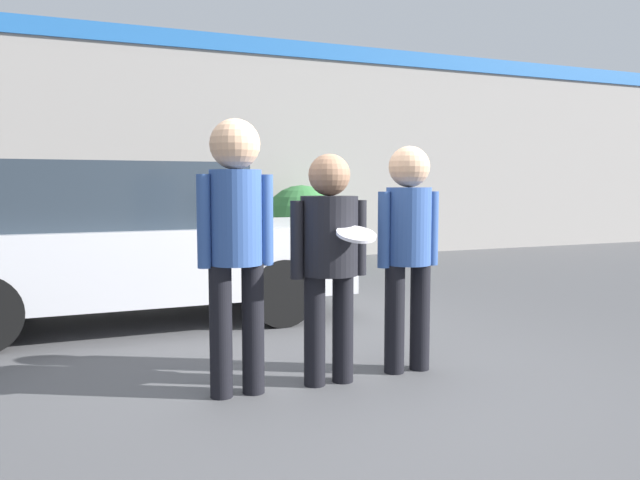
# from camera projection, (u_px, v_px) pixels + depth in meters

# --- Properties ---
(ground_plane) EXTENTS (56.00, 56.00, 0.00)m
(ground_plane) POSITION_uv_depth(u_px,v_px,m) (345.00, 383.00, 4.43)
(ground_plane) COLOR #4C4C4F
(storefront_building) EXTENTS (24.00, 0.22, 4.08)m
(storefront_building) POSITION_uv_depth(u_px,v_px,m) (170.00, 147.00, 10.94)
(storefront_building) COLOR gray
(storefront_building) RESTS_ON ground
(person_left) EXTENTS (0.51, 0.34, 1.83)m
(person_left) POSITION_uv_depth(u_px,v_px,m) (236.00, 230.00, 4.08)
(person_left) COLOR black
(person_left) RESTS_ON ground
(person_middle_with_frisbee) EXTENTS (0.57, 0.61, 1.62)m
(person_middle_with_frisbee) POSITION_uv_depth(u_px,v_px,m) (329.00, 247.00, 4.33)
(person_middle_with_frisbee) COLOR black
(person_middle_with_frisbee) RESTS_ON ground
(person_right) EXTENTS (0.50, 0.33, 1.69)m
(person_right) POSITION_uv_depth(u_px,v_px,m) (408.00, 239.00, 4.63)
(person_right) COLOR black
(person_right) RESTS_ON ground
(parked_car_near) EXTENTS (4.25, 1.89, 1.62)m
(parked_car_near) POSITION_uv_depth(u_px,v_px,m) (131.00, 243.00, 6.39)
(parked_car_near) COLOR silver
(parked_car_near) RESTS_ON ground
(shrub) EXTENTS (1.40, 1.40, 1.40)m
(shrub) POSITION_uv_depth(u_px,v_px,m) (302.00, 225.00, 11.06)
(shrub) COLOR #387A3D
(shrub) RESTS_ON ground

